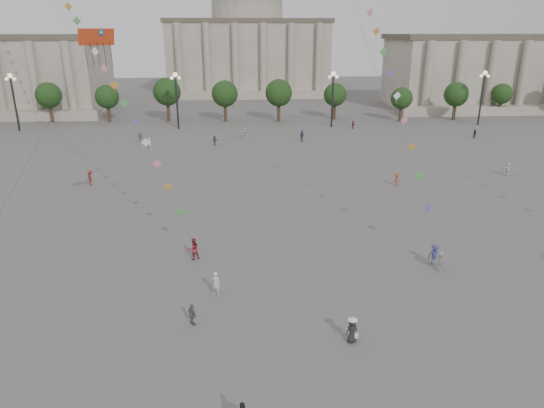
{
  "coord_description": "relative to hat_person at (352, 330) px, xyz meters",
  "views": [
    {
      "loc": [
        -3.37,
        -24.55,
        18.0
      ],
      "look_at": [
        -0.83,
        12.0,
        4.85
      ],
      "focal_mm": 32.0,
      "sensor_mm": 36.0,
      "label": 1
    }
  ],
  "objects": [
    {
      "name": "person_crowd_4",
      "position": [
        -5.63,
        60.11,
        0.11
      ],
      "size": [
        1.77,
        1.5,
        1.92
      ],
      "primitive_type": "imported",
      "rotation": [
        0.0,
        0.0,
        3.77
      ],
      "color": "silver",
      "rests_on": "ground"
    },
    {
      "name": "lamp_post_mid_west",
      "position": [
        -18.23,
        69.85,
        6.51
      ],
      "size": [
        2.0,
        0.9,
        10.65
      ],
      "color": "#262628",
      "rests_on": "ground"
    },
    {
      "name": "person_crowd_13",
      "position": [
        -8.49,
        6.24,
        0.07
      ],
      "size": [
        0.8,
        0.69,
        1.84
      ],
      "primitive_type": "imported",
      "rotation": [
        0.0,
        0.0,
        2.67
      ],
      "color": "silver",
      "rests_on": "ground"
    },
    {
      "name": "lamp_post_far_west",
      "position": [
        -48.23,
        69.85,
        6.51
      ],
      "size": [
        2.0,
        0.9,
        10.65
      ],
      "color": "#262628",
      "rests_on": "ground"
    },
    {
      "name": "person_crowd_10",
      "position": [
        -20.77,
        52.48,
        0.12
      ],
      "size": [
        0.55,
        0.76,
        1.93
      ],
      "primitive_type": "imported",
      "rotation": [
        0.0,
        0.0,
        1.7
      ],
      "color": "silver",
      "rests_on": "ground"
    },
    {
      "name": "person_crowd_0",
      "position": [
        4.21,
        56.87,
        0.11
      ],
      "size": [
        1.09,
        1.15,
        1.91
      ],
      "primitive_type": "imported",
      "rotation": [
        0.0,
        0.0,
        0.86
      ],
      "color": "navy",
      "rests_on": "ground"
    },
    {
      "name": "hall_central",
      "position": [
        -3.23,
        129.07,
        13.39
      ],
      "size": [
        48.3,
        34.3,
        35.5
      ],
      "color": "gray",
      "rests_on": "ground"
    },
    {
      "name": "person_crowd_12",
      "position": [
        -10.59,
        55.03,
        -0.02
      ],
      "size": [
        1.35,
        1.49,
        1.65
      ],
      "primitive_type": "imported",
      "rotation": [
        0.0,
        0.0,
        2.26
      ],
      "color": "#5B5A5F",
      "rests_on": "ground"
    },
    {
      "name": "tree_row",
      "position": [
        -3.23,
        77.85,
        4.55
      ],
      "size": [
        137.12,
        5.12,
        8.0
      ],
      "color": "#35281A",
      "rests_on": "ground"
    },
    {
      "name": "person_crowd_16",
      "position": [
        -23.43,
        58.39,
        0.0
      ],
      "size": [
        1.07,
        0.64,
        1.7
      ],
      "primitive_type": "imported",
      "rotation": [
        0.0,
        0.0,
        0.23
      ],
      "color": "slate",
      "rests_on": "ground"
    },
    {
      "name": "lamp_post_mid_east",
      "position": [
        11.77,
        69.85,
        6.51
      ],
      "size": [
        2.0,
        0.9,
        10.65
      ],
      "color": "#262628",
      "rests_on": "ground"
    },
    {
      "name": "person_crowd_7",
      "position": [
        28.58,
        34.33,
        -0.01
      ],
      "size": [
        1.61,
        1.15,
        1.67
      ],
      "primitive_type": "imported",
      "rotation": [
        0.0,
        0.0,
        2.67
      ],
      "color": "silver",
      "rests_on": "ground"
    },
    {
      "name": "lamp_post_far_east",
      "position": [
        41.77,
        69.85,
        6.51
      ],
      "size": [
        2.0,
        0.9,
        10.65
      ],
      "color": "#262628",
      "rests_on": "ground"
    },
    {
      "name": "person_crowd_18",
      "position": [
        15.65,
        67.85,
        -0.08
      ],
      "size": [
        0.63,
        1.47,
        1.54
      ],
      "primitive_type": "imported",
      "rotation": [
        0.0,
        0.0,
        1.7
      ],
      "color": "maroon",
      "rests_on": "ground"
    },
    {
      "name": "hat_person",
      "position": [
        0.0,
        0.0,
        0.0
      ],
      "size": [
        0.9,
        0.72,
        1.69
      ],
      "color": "black",
      "rests_on": "ground"
    },
    {
      "name": "person_crowd_8",
      "position": [
        12.57,
        30.82,
        -0.03
      ],
      "size": [
        1.17,
        0.85,
        1.63
      ],
      "primitive_type": "imported",
      "rotation": [
        0.0,
        0.0,
        0.25
      ],
      "color": "#993D29",
      "rests_on": "ground"
    },
    {
      "name": "person_crowd_6",
      "position": [
        9.03,
        8.7,
        0.01
      ],
      "size": [
        1.27,
        1.04,
        1.7
      ],
      "primitive_type": "imported",
      "rotation": [
        0.0,
        0.0,
        5.84
      ],
      "color": "slate",
      "rests_on": "ground"
    },
    {
      "name": "ground",
      "position": [
        -3.23,
        -0.15,
        -0.85
      ],
      "size": [
        360.0,
        360.0,
        0.0
      ],
      "primitive_type": "plane",
      "color": "#54514F",
      "rests_on": "ground"
    },
    {
      "name": "person_crowd_9",
      "position": [
        35.12,
        57.49,
        -0.09
      ],
      "size": [
        1.34,
        1.28,
        1.52
      ],
      "primitive_type": "imported",
      "rotation": [
        0.0,
        0.0,
        0.75
      ],
      "color": "black",
      "rests_on": "ground"
    },
    {
      "name": "kite_flyer_0",
      "position": [
        -10.56,
        12.19,
        0.09
      ],
      "size": [
        1.12,
        1.01,
        1.88
      ],
      "primitive_type": "imported",
      "rotation": [
        0.0,
        0.0,
        3.53
      ],
      "color": "maroon",
      "rests_on": "ground"
    },
    {
      "name": "tourist_3",
      "position": [
        -9.87,
        2.53,
        -0.09
      ],
      "size": [
        0.85,
        0.93,
        1.52
      ],
      "primitive_type": "imported",
      "rotation": [
        0.0,
        0.0,
        2.25
      ],
      "color": "slate",
      "rests_on": "ground"
    },
    {
      "name": "person_crowd_17",
      "position": [
        -24.92,
        33.81,
        0.11
      ],
      "size": [
        1.33,
        1.41,
        1.92
      ],
      "primitive_type": "imported",
      "rotation": [
        0.0,
        0.0,
        2.24
      ],
      "color": "maroon",
      "rests_on": "ground"
    },
    {
      "name": "dragon_kite",
      "position": [
        -15.55,
        8.22,
        15.9
      ],
      "size": [
        4.99,
        7.05,
        21.85
      ],
      "color": "red",
      "rests_on": "ground"
    },
    {
      "name": "kite_flyer_1",
      "position": [
        9.03,
        9.88,
        0.02
      ],
      "size": [
        1.18,
        0.76,
        1.73
      ],
      "primitive_type": "imported",
      "rotation": [
        0.0,
        0.0,
        0.11
      ],
      "color": "navy",
      "rests_on": "ground"
    }
  ]
}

